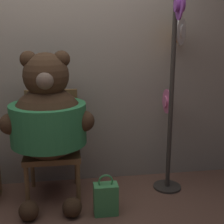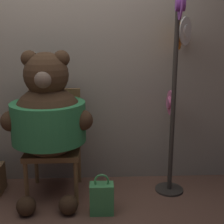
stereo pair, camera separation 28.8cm
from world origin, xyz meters
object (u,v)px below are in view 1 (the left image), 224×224
at_px(teddy_bear, 48,119).
at_px(handbag_on_ground, 106,199).
at_px(chair, 53,141).
at_px(hat_display_rack, 173,80).

relative_size(teddy_bear, handbag_on_ground, 3.77).
height_order(teddy_bear, handbag_on_ground, teddy_bear).
xyz_separation_m(chair, hat_display_rack, (1.16, -0.06, 0.57)).
bearing_deg(teddy_bear, handbag_on_ground, -31.48).
bearing_deg(handbag_on_ground, hat_display_rack, 30.27).
height_order(teddy_bear, hat_display_rack, hat_display_rack).
bearing_deg(teddy_bear, hat_display_rack, 5.88).
distance_m(teddy_bear, handbag_on_ground, 0.86).
bearing_deg(handbag_on_ground, chair, 134.08).
bearing_deg(hat_display_rack, handbag_on_ground, -149.73).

